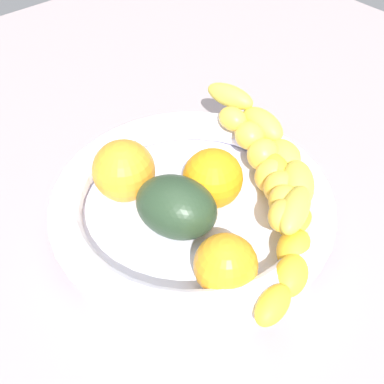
{
  "coord_description": "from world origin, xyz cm",
  "views": [
    {
      "loc": [
        24.11,
        27.93,
        43.31
      ],
      "look_at": [
        0.0,
        0.0,
        7.5
      ],
      "focal_mm": 47.39,
      "sensor_mm": 36.0,
      "label": 1
    }
  ],
  "objects": [
    {
      "name": "banana_draped_right",
      "position": [
        -10.62,
        1.64,
        7.87
      ],
      "size": [
        14.2,
        23.48,
        6.17
      ],
      "color": "#DFCB45",
      "rests_on": "fruit_bowl"
    },
    {
      "name": "avocado_dark",
      "position": [
        2.56,
        0.59,
        7.52
      ],
      "size": [
        9.16,
        10.26,
        6.04
      ],
      "primitive_type": "ellipsoid",
      "rotation": [
        0.0,
        0.0,
        5.08
      ],
      "color": "#283E27",
      "rests_on": "fruit_bowl"
    },
    {
      "name": "orange_front",
      "position": [
        3.56,
        -6.86,
        7.85
      ],
      "size": [
        6.69,
        6.69,
        6.69
      ],
      "primitive_type": "sphere",
      "color": "orange",
      "rests_on": "fruit_bowl"
    },
    {
      "name": "banana_arching_top",
      "position": [
        -3.72,
        9.81,
        6.93
      ],
      "size": [
        17.42,
        15.63,
        3.82
      ],
      "color": "yellow",
      "rests_on": "fruit_bowl"
    },
    {
      "name": "orange_mid_left",
      "position": [
        3.77,
        8.93,
        7.41
      ],
      "size": [
        5.8,
        5.8,
        5.8
      ],
      "primitive_type": "sphere",
      "color": "orange",
      "rests_on": "fruit_bowl"
    },
    {
      "name": "kitchen_counter",
      "position": [
        0.0,
        0.0,
        1.5
      ],
      "size": [
        120.0,
        120.0,
        3.0
      ],
      "primitive_type": "cube",
      "color": "#A19194",
      "rests_on": "ground"
    },
    {
      "name": "orange_mid_right",
      "position": [
        -2.84,
        0.14,
        7.68
      ],
      "size": [
        6.36,
        6.36,
        6.36
      ],
      "primitive_type": "sphere",
      "color": "orange",
      "rests_on": "fruit_bowl"
    },
    {
      "name": "banana_draped_left",
      "position": [
        -8.2,
        2.77,
        7.71
      ],
      "size": [
        11.04,
        17.87,
        5.85
      ],
      "color": "yellow",
      "rests_on": "fruit_bowl"
    },
    {
      "name": "fruit_bowl",
      "position": [
        0.0,
        0.0,
        5.54
      ],
      "size": [
        29.45,
        29.45,
        4.9
      ],
      "color": "white",
      "rests_on": "kitchen_counter"
    }
  ]
}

